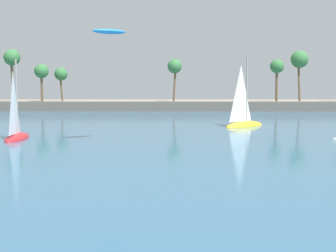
{
  "coord_description": "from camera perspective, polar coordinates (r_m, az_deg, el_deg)",
  "views": [
    {
      "loc": [
        2.46,
        -9.12,
        6.06
      ],
      "look_at": [
        2.31,
        8.53,
        4.32
      ],
      "focal_mm": 51.25,
      "sensor_mm": 36.0,
      "label": 1
    }
  ],
  "objects": [
    {
      "name": "sailboat_near_shore",
      "position": [
        61.32,
        9.0,
        0.77
      ],
      "size": [
        6.31,
        5.92,
        9.66
      ],
      "color": "yellow",
      "rests_on": "sea"
    },
    {
      "name": "sailboat_toward_headland",
      "position": [
        50.01,
        -17.58,
        -0.63
      ],
      "size": [
        1.86,
        5.92,
        8.55
      ],
      "color": "red",
      "rests_on": "sea"
    },
    {
      "name": "kite_aloft_high_over_bay",
      "position": [
        45.28,
        -7.0,
        11.09
      ],
      "size": [
        3.43,
        2.76,
        0.53
      ],
      "primitive_type": "ellipsoid",
      "rotation": [
        -0.06,
        0.0,
        0.56
      ],
      "color": "#237FD1"
    },
    {
      "name": "palm_headland",
      "position": [
        91.35,
        -1.47,
        3.28
      ],
      "size": [
        113.25,
        6.0,
        11.65
      ],
      "color": "#605B54",
      "rests_on": "ground"
    },
    {
      "name": "sea",
      "position": [
        73.51,
        -1.44,
        0.93
      ],
      "size": [
        220.0,
        116.0,
        0.06
      ],
      "primitive_type": "cube",
      "color": "#33607F",
      "rests_on": "ground"
    }
  ]
}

